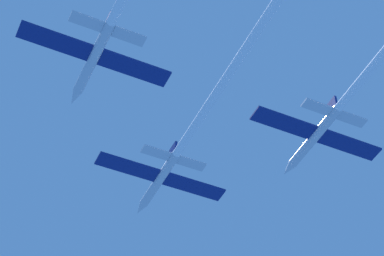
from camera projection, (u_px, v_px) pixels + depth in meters
jet_lead at (193, 129)px, 93.57m from camera, size 17.19×41.92×2.85m
jet_right_wing at (362, 80)px, 88.60m from camera, size 17.19×42.31×2.85m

